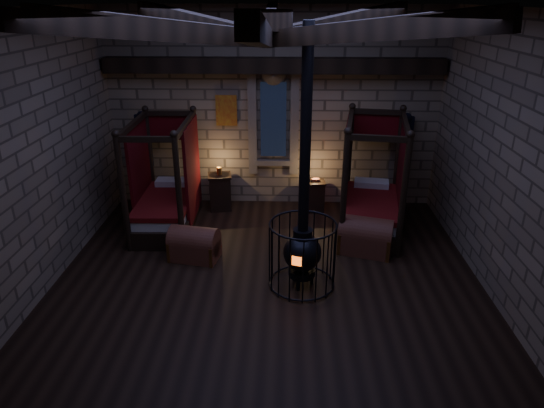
{
  "coord_description": "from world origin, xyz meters",
  "views": [
    {
      "loc": [
        0.28,
        -6.74,
        4.33
      ],
      "look_at": [
        0.06,
        0.6,
        1.18
      ],
      "focal_mm": 32.0,
      "sensor_mm": 36.0,
      "label": 1
    }
  ],
  "objects_px": {
    "stove": "(302,250)",
    "bed_left": "(167,201)",
    "bed_right": "(371,203)",
    "trunk_right": "(366,237)",
    "trunk_left": "(194,244)"
  },
  "relations": [
    {
      "from": "stove",
      "to": "bed_left",
      "type": "bearing_deg",
      "value": 159.68
    },
    {
      "from": "bed_right",
      "to": "trunk_right",
      "type": "bearing_deg",
      "value": -93.84
    },
    {
      "from": "bed_left",
      "to": "trunk_left",
      "type": "bearing_deg",
      "value": -60.8
    },
    {
      "from": "bed_left",
      "to": "stove",
      "type": "relative_size",
      "value": 0.54
    },
    {
      "from": "trunk_left",
      "to": "bed_right",
      "type": "bearing_deg",
      "value": 32.97
    },
    {
      "from": "stove",
      "to": "trunk_left",
      "type": "bearing_deg",
      "value": 175.21
    },
    {
      "from": "bed_right",
      "to": "stove",
      "type": "xyz_separation_m",
      "value": [
        -1.42,
        -2.14,
        0.1
      ]
    },
    {
      "from": "bed_left",
      "to": "bed_right",
      "type": "height_order",
      "value": "bed_right"
    },
    {
      "from": "bed_left",
      "to": "trunk_left",
      "type": "xyz_separation_m",
      "value": [
        0.78,
        -1.34,
        -0.26
      ]
    },
    {
      "from": "bed_left",
      "to": "trunk_right",
      "type": "relative_size",
      "value": 2.04
    },
    {
      "from": "bed_right",
      "to": "trunk_left",
      "type": "distance_m",
      "value": 3.57
    },
    {
      "from": "trunk_right",
      "to": "stove",
      "type": "distance_m",
      "value": 1.7
    },
    {
      "from": "bed_right",
      "to": "stove",
      "type": "bearing_deg",
      "value": -114.5
    },
    {
      "from": "bed_right",
      "to": "trunk_left",
      "type": "bearing_deg",
      "value": -149.11
    },
    {
      "from": "bed_right",
      "to": "trunk_left",
      "type": "xyz_separation_m",
      "value": [
        -3.31,
        -1.33,
        -0.27
      ]
    }
  ]
}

